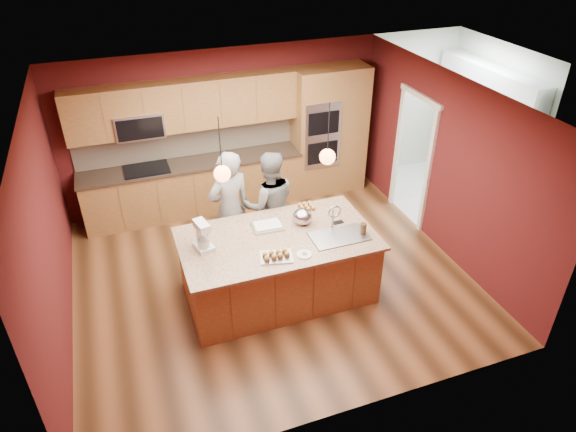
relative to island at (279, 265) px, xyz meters
name	(u,v)px	position (x,y,z in m)	size (l,w,h in m)	color
floor	(271,275)	(0.00, 0.41, -0.48)	(5.50, 5.50, 0.00)	#462A15
ceiling	(266,98)	(0.00, 0.41, 2.22)	(5.50, 5.50, 0.00)	silver
wall_back	(224,128)	(0.00, 2.91, 0.87)	(5.50, 5.50, 0.00)	#501515
wall_front	(350,320)	(0.00, -2.09, 0.87)	(5.50, 5.50, 0.00)	#501515
wall_left	(47,235)	(-2.75, 0.41, 0.87)	(5.00, 5.00, 0.00)	#501515
wall_right	(444,165)	(2.75, 0.41, 0.87)	(5.00, 5.00, 0.00)	#501515
cabinet_run	(189,159)	(-0.68, 2.65, 0.50)	(3.74, 0.64, 2.30)	brown
oven_column	(329,131)	(1.85, 2.60, 0.67)	(1.30, 0.62, 2.30)	brown
doorway_trim	(412,161)	(2.73, 1.21, 0.57)	(0.08, 1.11, 2.20)	white
laundry_room	(489,89)	(4.35, 1.61, 1.47)	(2.60, 2.70, 2.70)	beige
pendant_left	(222,173)	(-0.68, 0.00, 1.52)	(0.20, 0.20, 0.80)	black
pendant_right	(327,156)	(0.65, 0.00, 1.52)	(0.20, 0.20, 0.80)	black
island	(279,265)	(0.00, 0.00, 0.00)	(2.56, 1.43, 1.32)	brown
person_left	(230,209)	(-0.41, 0.97, 0.42)	(0.66, 0.43, 1.81)	black
person_right	(269,205)	(0.19, 0.97, 0.37)	(0.83, 0.64, 1.70)	slate
stand_mixer	(203,237)	(-0.97, 0.09, 0.63)	(0.26, 0.31, 0.39)	white
sheet_cake	(268,226)	(-0.06, 0.28, 0.48)	(0.42, 0.32, 0.05)	silver
cooling_rack	(276,257)	(-0.17, -0.41, 0.47)	(0.40, 0.29, 0.02)	#AEB0B6
mixing_bowl	(302,217)	(0.42, 0.21, 0.57)	(0.27, 0.27, 0.23)	#AAADB2
plate	(304,254)	(0.18, -0.47, 0.47)	(0.19, 0.19, 0.01)	white
tumbler	(363,229)	(1.07, -0.31, 0.54)	(0.09, 0.09, 0.17)	#3D2816
phone	(338,222)	(0.88, 0.06, 0.47)	(0.15, 0.08, 0.01)	black
cupcakes_left	(202,230)	(-0.92, 0.46, 0.49)	(0.14, 0.21, 0.06)	gold
cupcakes_rack	(276,255)	(-0.18, -0.42, 0.52)	(0.35, 0.17, 0.08)	gold
cupcakes_right	(307,207)	(0.61, 0.55, 0.49)	(0.22, 0.22, 0.07)	gold
washer	(474,175)	(4.18, 1.32, -0.02)	(0.58, 0.59, 0.93)	white
dryer	(457,162)	(4.24, 1.92, -0.03)	(0.56, 0.58, 0.91)	white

